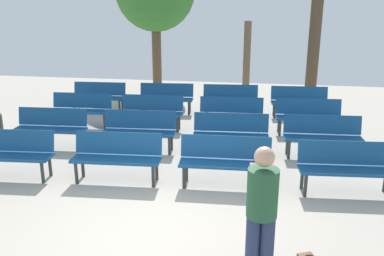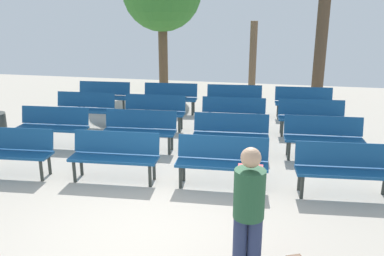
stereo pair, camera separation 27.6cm
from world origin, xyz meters
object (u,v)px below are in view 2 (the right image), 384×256
object	(u,v)px
bench_r3_c2	(234,98)
visitor_with_backpack	(249,208)
bench_r0_c0	(10,149)
tree_1	(253,58)
bench_r1_c0	(53,124)
bench_r2_c2	(233,113)
bench_r0_c2	(222,159)
bench_r3_c1	(170,96)
bench_r0_c1	(115,153)
bench_r2_c0	(85,107)
bench_r1_c1	(140,128)
bench_r3_c3	(304,101)
bench_r0_c3	(344,167)
bench_r2_c3	(311,115)
bench_r3_c0	(104,94)
bench_r1_c3	(323,135)
bench_r1_c2	(231,132)
bench_r2_c1	(154,110)
tree_0	(321,48)

from	to	relation	value
bench_r3_c2	visitor_with_backpack	distance (m)	7.62
bench_r0_c0	tree_1	xyz separation A→B (m)	(3.94, 8.43, 0.80)
bench_r0_c0	bench_r1_c0	size ratio (longest dim) A/B	1.00
bench_r2_c2	bench_r1_c0	bearing A→B (deg)	-157.44
bench_r0_c2	tree_1	xyz separation A→B (m)	(-0.02, 8.12, 0.80)
bench_r0_c2	bench_r3_c1	bearing A→B (deg)	111.69
bench_r0_c1	visitor_with_backpack	distance (m)	3.57
bench_r2_c0	bench_r3_c1	xyz separation A→B (m)	(1.89, 1.79, 0.00)
tree_1	visitor_with_backpack	size ratio (longest dim) A/B	1.58
bench_r1_c1	bench_r3_c3	bearing A→B (deg)	39.82
bench_r0_c3	tree_1	bearing A→B (deg)	99.23
bench_r2_c3	visitor_with_backpack	world-z (taller)	visitor_with_backpack
bench_r0_c1	bench_r2_c0	size ratio (longest dim) A/B	1.00
bench_r0_c1	bench_r3_c0	size ratio (longest dim) A/B	1.00
bench_r1_c1	bench_r1_c3	bearing A→B (deg)	0.08
bench_r2_c2	bench_r1_c2	bearing A→B (deg)	-88.57
bench_r2_c1	bench_r0_c3	bearing A→B (deg)	-38.98
bench_r3_c0	bench_r1_c3	bearing A→B (deg)	-28.57
bench_r2_c3	bench_r3_c0	xyz separation A→B (m)	(-6.04, 1.29, 0.00)
bench_r2_c2	bench_r0_c0	bearing A→B (deg)	-139.72
bench_r1_c0	bench_r3_c2	xyz separation A→B (m)	(3.74, 3.59, 0.00)
bench_r1_c3	bench_r0_c1	bearing A→B (deg)	-156.98
bench_r1_c1	bench_r1_c3	xyz separation A→B (m)	(3.91, 0.28, 0.00)
bench_r1_c1	bench_r2_c1	bearing A→B (deg)	91.91
bench_r3_c0	bench_r2_c0	bearing A→B (deg)	-87.26
bench_r0_c2	bench_r2_c3	distance (m)	3.83
bench_r0_c2	bench_r2_c1	distance (m)	3.85
bench_r2_c2	bench_r3_c1	world-z (taller)	same
bench_r0_c3	tree_0	distance (m)	8.16
tree_1	bench_r2_c0	bearing A→B (deg)	-129.21
bench_r2_c2	tree_0	bearing A→B (deg)	60.37
bench_r0_c0	bench_r3_c0	distance (m)	5.02
bench_r3_c0	bench_r3_c2	xyz separation A→B (m)	(3.97, 0.29, 0.00)
bench_r0_c1	bench_r3_c1	world-z (taller)	same
bench_r3_c2	bench_r0_c3	bearing A→B (deg)	-69.18
bench_r3_c2	tree_1	size ratio (longest dim) A/B	0.63
bench_r0_c2	bench_r3_c3	bearing A→B (deg)	68.99
bench_r0_c0	bench_r2_c0	bearing A→B (deg)	88.00
bench_r0_c2	bench_r0_c3	bearing A→B (deg)	-1.27
bench_r0_c3	visitor_with_backpack	distance (m)	3.00
bench_r1_c2	bench_r2_c0	bearing A→B (deg)	156.36
bench_r1_c2	tree_0	xyz separation A→B (m)	(2.32, 6.50, 1.21)
bench_r2_c2	bench_r3_c2	distance (m)	1.74
bench_r0_c3	visitor_with_backpack	world-z (taller)	visitor_with_backpack
bench_r0_c2	visitor_with_backpack	bearing A→B (deg)	-79.00
bench_r1_c2	tree_1	bearing A→B (deg)	85.77
bench_r0_c0	bench_r0_c1	bearing A→B (deg)	0.44
bench_r3_c1	tree_0	size ratio (longest dim) A/B	0.48
bench_r3_c2	bench_r2_c1	bearing A→B (deg)	-140.56
bench_r2_c3	tree_0	distance (m)	4.90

